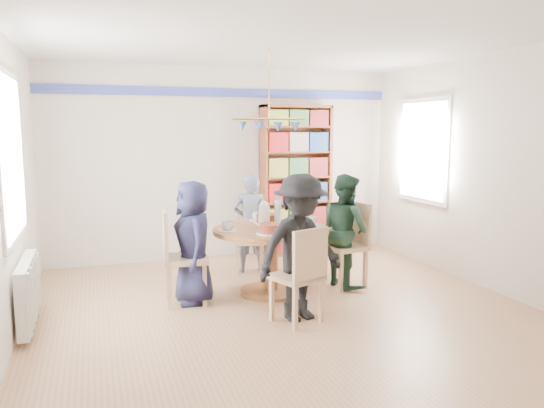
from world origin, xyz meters
name	(u,v)px	position (x,y,z in m)	size (l,w,h in m)	color
ground	(284,310)	(0.00, 0.00, 0.00)	(5.00, 5.00, 0.00)	tan
room_shell	(237,147)	(-0.26, 0.87, 1.65)	(5.00, 5.00, 5.00)	white
radiator	(28,292)	(-2.42, 0.30, 0.35)	(0.12, 1.00, 0.60)	silver
dining_table	(271,245)	(0.06, 0.61, 0.56)	(1.30, 1.30, 0.75)	brown
chair_left	(177,252)	(-0.99, 0.59, 0.55)	(0.49, 0.49, 1.01)	tan
chair_right	(350,240)	(1.05, 0.62, 0.54)	(0.51, 0.51, 0.99)	tan
chair_far	(251,235)	(0.12, 1.63, 0.46)	(0.48, 0.48, 0.84)	tan
chair_near	(302,271)	(0.03, -0.41, 0.52)	(0.53, 0.53, 0.94)	tan
person_left	(193,242)	(-0.82, 0.56, 0.66)	(0.64, 0.42, 1.31)	#191A38
person_right	(345,230)	(0.98, 0.61, 0.67)	(0.65, 0.50, 1.33)	black
person_far	(250,223)	(0.09, 1.56, 0.64)	(0.47, 0.31, 1.28)	gray
person_near	(300,248)	(0.06, -0.28, 0.71)	(0.92, 0.53, 1.43)	black
bookshelf	(296,182)	(1.02, 2.34, 1.08)	(1.04, 0.31, 2.19)	brown
tableware	(268,221)	(0.03, 0.64, 0.82)	(1.21, 1.21, 0.32)	white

